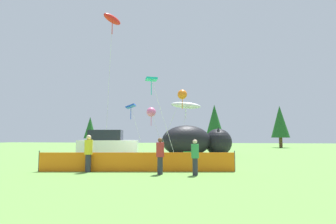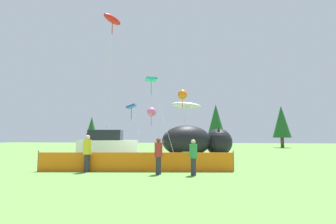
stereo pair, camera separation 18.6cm
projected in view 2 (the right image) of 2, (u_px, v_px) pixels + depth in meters
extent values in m
plane|color=#609342|center=(143.00, 163.00, 17.36)|extent=(120.00, 120.00, 0.00)
cube|color=white|center=(109.00, 149.00, 19.60)|extent=(4.59, 2.63, 1.26)
cube|color=#1E232D|center=(106.00, 135.00, 19.68)|extent=(2.66, 2.09, 0.76)
cylinder|color=black|center=(128.00, 156.00, 20.46)|extent=(0.63, 0.36, 0.59)
cylinder|color=black|center=(125.00, 157.00, 18.72)|extent=(0.63, 0.36, 0.59)
cylinder|color=black|center=(93.00, 156.00, 20.36)|extent=(0.63, 0.36, 0.59)
cylinder|color=black|center=(87.00, 157.00, 18.62)|extent=(0.63, 0.36, 0.59)
cube|color=#267F33|center=(185.00, 160.00, 15.13)|extent=(0.72, 0.72, 0.03)
cube|color=#267F33|center=(187.00, 156.00, 14.90)|extent=(0.50, 0.22, 0.50)
cylinder|color=#A5A5AD|center=(180.00, 163.00, 15.29)|extent=(0.02, 0.02, 0.43)
cylinder|color=#A5A5AD|center=(188.00, 163.00, 15.39)|extent=(0.02, 0.02, 0.43)
cylinder|color=#A5A5AD|center=(182.00, 164.00, 14.83)|extent=(0.02, 0.02, 0.43)
cylinder|color=#A5A5AD|center=(190.00, 164.00, 14.93)|extent=(0.02, 0.02, 0.43)
ellipsoid|color=black|center=(187.00, 141.00, 23.75)|extent=(5.29, 4.35, 2.81)
ellipsoid|color=white|center=(187.00, 148.00, 23.69)|extent=(3.51, 3.07, 1.26)
sphere|color=black|center=(219.00, 142.00, 24.46)|extent=(2.52, 2.52, 2.52)
cone|color=black|center=(218.00, 132.00, 25.17)|extent=(0.71, 0.71, 0.76)
cone|color=black|center=(219.00, 131.00, 23.93)|extent=(0.71, 0.71, 0.76)
cube|color=orange|center=(135.00, 162.00, 13.33)|extent=(9.87, 1.60, 0.96)
cylinder|color=#4C4C51|center=(38.00, 161.00, 13.38)|extent=(0.05, 0.05, 1.06)
cylinder|color=#4C4C51|center=(234.00, 161.00, 13.29)|extent=(0.05, 0.05, 1.06)
cylinder|color=#2D2D38|center=(87.00, 163.00, 13.12)|extent=(0.27, 0.27, 0.88)
cylinder|color=yellow|center=(87.00, 147.00, 13.19)|extent=(0.40, 0.40, 0.73)
sphere|color=beige|center=(88.00, 137.00, 13.24)|extent=(0.24, 0.24, 0.24)
cylinder|color=#2D2D38|center=(158.00, 166.00, 12.32)|extent=(0.25, 0.25, 0.81)
cylinder|color=#B72D2D|center=(158.00, 150.00, 12.39)|extent=(0.37, 0.37, 0.68)
sphere|color=brown|center=(159.00, 140.00, 12.43)|extent=(0.22, 0.22, 0.22)
cylinder|color=#2D2D38|center=(193.00, 167.00, 12.00)|extent=(0.24, 0.24, 0.78)
cylinder|color=#338C4C|center=(193.00, 151.00, 12.07)|extent=(0.36, 0.36, 0.65)
sphere|color=beige|center=(193.00, 142.00, 12.11)|extent=(0.21, 0.21, 0.21)
cylinder|color=silver|center=(109.00, 88.00, 22.04)|extent=(0.71, 0.76, 11.69)
ellipsoid|color=red|center=(112.00, 19.00, 22.18)|extent=(1.25, 2.23, 0.69)
cylinder|color=red|center=(112.00, 27.00, 22.12)|extent=(0.06, 0.06, 1.20)
cylinder|color=silver|center=(138.00, 130.00, 25.30)|extent=(1.69, 0.82, 4.80)
cube|color=blue|center=(131.00, 106.00, 26.05)|extent=(0.94, 0.95, 0.48)
cylinder|color=blue|center=(131.00, 113.00, 25.99)|extent=(0.06, 0.06, 1.20)
cylinder|color=silver|center=(159.00, 134.00, 24.41)|extent=(1.31, 0.43, 4.09)
sphere|color=pink|center=(151.00, 112.00, 24.52)|extent=(0.87, 0.87, 0.87)
cylinder|color=pink|center=(151.00, 119.00, 24.45)|extent=(0.06, 0.06, 1.20)
cylinder|color=silver|center=(184.00, 130.00, 23.89)|extent=(0.22, 2.70, 4.83)
ellipsoid|color=white|center=(186.00, 105.00, 25.42)|extent=(2.94, 0.83, 1.02)
cylinder|color=white|center=(186.00, 112.00, 25.35)|extent=(0.06, 0.06, 1.20)
cylinder|color=silver|center=(170.00, 125.00, 23.05)|extent=(2.21, 0.44, 5.54)
sphere|color=orange|center=(182.00, 94.00, 23.34)|extent=(0.86, 0.86, 0.86)
cylinder|color=orange|center=(182.00, 102.00, 23.27)|extent=(0.06, 0.06, 1.20)
cylinder|color=silver|center=(163.00, 118.00, 20.49)|extent=(2.13, 0.72, 6.45)
cube|color=#19B2B2|center=(151.00, 79.00, 21.30)|extent=(1.17, 1.17, 0.20)
cylinder|color=#19B2B2|center=(151.00, 88.00, 21.24)|extent=(0.06, 0.06, 1.20)
cylinder|color=brown|center=(216.00, 140.00, 55.48)|extent=(0.66, 0.66, 2.07)
cone|color=#1E5623|center=(216.00, 120.00, 55.89)|extent=(3.65, 3.65, 6.64)
cylinder|color=brown|center=(91.00, 142.00, 56.03)|extent=(0.46, 0.46, 1.45)
cone|color=#1E5623|center=(92.00, 128.00, 56.32)|extent=(2.55, 2.55, 4.64)
cylinder|color=brown|center=(282.00, 143.00, 42.79)|extent=(0.53, 0.53, 1.65)
cone|color=#1E5623|center=(281.00, 122.00, 43.12)|extent=(2.91, 2.91, 5.28)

